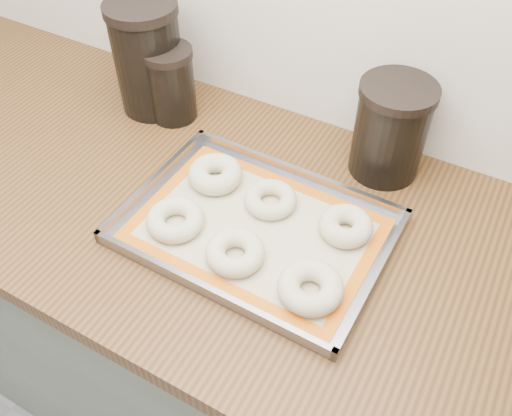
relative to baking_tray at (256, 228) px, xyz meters
The scene contains 13 objects.
cabinet 0.50m from the baking_tray, 168.15° to the left, with size 3.00×0.65×0.86m, color slate.
countertop 0.14m from the baking_tray, 168.15° to the left, with size 3.06×0.68×0.04m, color brown.
baking_tray is the anchor object (origin of this frame).
baking_mat 0.00m from the baking_tray, 90.00° to the left, with size 0.42×0.30×0.00m.
bagel_front_left 0.14m from the baking_tray, 153.96° to the right, with size 0.10×0.10×0.03m, color beige.
bagel_front_mid 0.08m from the baking_tray, 88.52° to the right, with size 0.10×0.10×0.03m, color beige.
bagel_front_right 0.16m from the baking_tray, 29.02° to the right, with size 0.11×0.11×0.04m, color beige.
bagel_back_left 0.15m from the baking_tray, 151.33° to the left, with size 0.10×0.10×0.04m, color beige.
bagel_back_mid 0.07m from the baking_tray, 95.03° to the left, with size 0.10×0.10×0.03m, color beige.
bagel_back_right 0.16m from the baking_tray, 26.24° to the left, with size 0.10×0.10×0.04m, color beige.
canister_left 0.46m from the baking_tray, 150.03° to the left, with size 0.15×0.15×0.24m.
canister_mid 0.40m from the baking_tray, 146.89° to the left, with size 0.11×0.11×0.16m.
canister_right 0.32m from the baking_tray, 62.75° to the left, with size 0.14×0.14×0.19m.
Camera 1 is at (0.44, 1.09, 1.63)m, focal length 38.00 mm.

